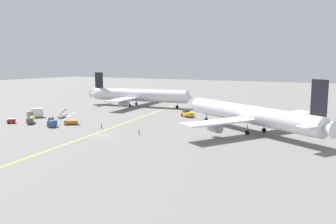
% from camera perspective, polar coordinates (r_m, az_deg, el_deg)
% --- Properties ---
extents(ground_plane, '(600.00, 600.00, 0.00)m').
position_cam_1_polar(ground_plane, '(102.02, -10.60, -3.73)').
color(ground_plane, slate).
extents(taxiway_stripe, '(17.40, 118.87, 0.01)m').
position_cam_1_polar(taxiway_stripe, '(112.52, -9.23, -2.57)').
color(taxiway_stripe, yellow).
rests_on(taxiway_stripe, ground).
extents(airliner_at_gate_left, '(53.77, 45.32, 15.94)m').
position_cam_1_polar(airliner_at_gate_left, '(164.57, -4.91, 2.77)').
color(airliner_at_gate_left, silver).
rests_on(airliner_at_gate_left, ground).
extents(airliner_being_pushed, '(51.33, 45.32, 16.88)m').
position_cam_1_polar(airliner_being_pushed, '(106.49, 13.27, -0.43)').
color(airliner_being_pushed, silver).
rests_on(airliner_being_pushed, ground).
extents(pushback_tug, '(7.97, 5.77, 3.02)m').
position_cam_1_polar(pushback_tug, '(133.00, 3.21, -0.25)').
color(pushback_tug, gold).
rests_on(pushback_tug, ground).
extents(gse_gpu_cart_small, '(2.64, 2.57, 1.90)m').
position_cam_1_polar(gse_gpu_cart_small, '(129.99, -18.81, -1.10)').
color(gse_gpu_cart_small, '#666B4C').
rests_on(gse_gpu_cart_small, ground).
extents(gse_container_dolly_flat, '(2.84, 3.60, 2.15)m').
position_cam_1_polar(gse_container_dolly_flat, '(117.79, -18.66, -1.84)').
color(gse_container_dolly_flat, slate).
rests_on(gse_container_dolly_flat, ground).
extents(gse_belt_loader_portside, '(2.62, 5.07, 3.02)m').
position_cam_1_polar(gse_belt_loader_portside, '(136.60, -17.19, -0.58)').
color(gse_belt_loader_portside, silver).
rests_on(gse_belt_loader_portside, ground).
extents(gse_stair_truck_yellow, '(4.37, 4.76, 4.06)m').
position_cam_1_polar(gse_stair_truck_yellow, '(121.04, -15.84, -1.52)').
color(gse_stair_truck_yellow, orange).
rests_on(gse_stair_truck_yellow, ground).
extents(gse_baggage_cart_near_cluster, '(3.08, 3.00, 1.71)m').
position_cam_1_polar(gse_baggage_cart_near_cluster, '(130.25, -24.55, -1.36)').
color(gse_baggage_cart_near_cluster, red).
rests_on(gse_baggage_cart_near_cluster, ground).
extents(gse_fuel_bowser_stubby, '(4.44, 5.05, 2.40)m').
position_cam_1_polar(gse_fuel_bowser_stubby, '(126.96, -21.80, -1.22)').
color(gse_fuel_bowser_stubby, gold).
rests_on(gse_fuel_bowser_stubby, ground).
extents(gse_catering_truck_tall, '(5.42, 6.11, 3.50)m').
position_cam_1_polar(gse_catering_truck_tall, '(140.41, -21.15, -0.15)').
color(gse_catering_truck_tall, gray).
rests_on(gse_catering_truck_tall, ground).
extents(ground_crew_wing_walker_right, '(0.39, 0.44, 1.60)m').
position_cam_1_polar(ground_crew_wing_walker_right, '(101.10, -4.83, -3.24)').
color(ground_crew_wing_walker_right, '#2D3351').
rests_on(ground_crew_wing_walker_right, ground).
extents(ground_crew_ramp_agent_by_cones, '(0.36, 0.49, 1.75)m').
position_cam_1_polar(ground_crew_ramp_agent_by_cones, '(111.84, -11.01, -2.21)').
color(ground_crew_ramp_agent_by_cones, black).
rests_on(ground_crew_ramp_agent_by_cones, ground).
extents(traffic_cone_nose_left, '(0.44, 0.44, 0.60)m').
position_cam_1_polar(traffic_cone_nose_left, '(129.69, 1.55, -0.91)').
color(traffic_cone_nose_left, orange).
rests_on(traffic_cone_nose_left, ground).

